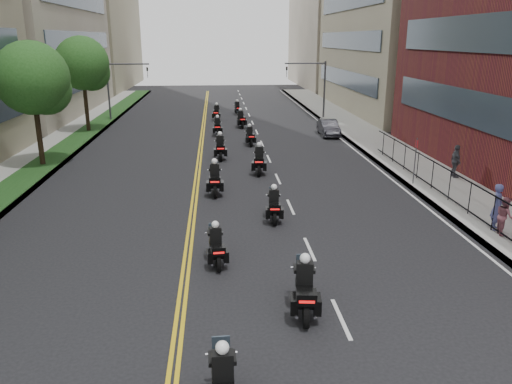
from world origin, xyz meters
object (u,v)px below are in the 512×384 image
motorcycle_2 (216,247)px  parked_sedan (329,128)px  motorcycle_10 (217,113)px  motorcycle_6 (220,148)px  motorcycle_11 (237,109)px  pedestrian_a (498,207)px  motorcycle_7 (250,137)px  motorcycle_8 (218,127)px  motorcycle_1 (305,290)px  motorcycle_4 (215,180)px  motorcycle_9 (241,120)px  motorcycle_3 (274,206)px  pedestrian_b (505,216)px  pedestrian_c (456,161)px  motorcycle_5 (259,161)px

motorcycle_2 → parked_sedan: 25.69m
motorcycle_10 → motorcycle_6: bearing=-84.7°
motorcycle_11 → pedestrian_a: bearing=-81.9°
motorcycle_7 → motorcycle_8: 4.82m
motorcycle_1 → motorcycle_6: bearing=102.9°
motorcycle_4 → motorcycle_11: size_ratio=1.17×
motorcycle_9 → motorcycle_3: bearing=-96.8°
motorcycle_6 → pedestrian_b: size_ratio=1.59×
motorcycle_1 → parked_sedan: motorcycle_1 is taller
motorcycle_4 → motorcycle_10: size_ratio=1.09×
motorcycle_3 → motorcycle_11: bearing=94.3°
motorcycle_2 → motorcycle_6: (0.33, 16.25, 0.10)m
motorcycle_4 → motorcycle_8: size_ratio=1.10×
motorcycle_9 → pedestrian_c: pedestrian_c is taller
motorcycle_6 → motorcycle_11: size_ratio=1.17×
motorcycle_6 → motorcycle_1: bearing=-84.5°
motorcycle_6 → motorcycle_11: (2.04, 20.10, -0.10)m
motorcycle_3 → pedestrian_c: pedestrian_c is taller
motorcycle_7 → motorcycle_8: (-2.39, 4.18, 0.03)m
motorcycle_1 → motorcycle_6: 19.95m
motorcycle_4 → motorcycle_9: bearing=83.2°
motorcycle_8 → pedestrian_c: 19.92m
motorcycle_4 → motorcycle_7: 12.42m
motorcycle_2 → parked_sedan: size_ratio=0.54×
motorcycle_1 → motorcycle_7: (0.04, 24.15, -0.09)m
motorcycle_1 → pedestrian_c: bearing=57.4°
motorcycle_10 → motorcycle_8: bearing=-85.0°
motorcycle_8 → motorcycle_4: bearing=-90.6°
motorcycle_2 → motorcycle_5: size_ratio=0.84×
motorcycle_2 → motorcycle_10: 32.88m
motorcycle_11 → motorcycle_10: bearing=-129.3°
motorcycle_4 → motorcycle_11: (2.41, 27.92, -0.11)m
motorcycle_1 → motorcycle_4: 12.29m
motorcycle_5 → motorcycle_9: (-0.29, 16.03, -0.04)m
motorcycle_8 → motorcycle_5: bearing=-78.8°
parked_sedan → motorcycle_11: bearing=120.8°
motorcycle_6 → motorcycle_10: bearing=89.6°
motorcycle_3 → motorcycle_4: size_ratio=0.88×
motorcycle_1 → motorcycle_5: motorcycle_5 is taller
motorcycle_1 → motorcycle_11: size_ratio=1.16×
motorcycle_10 → pedestrian_a: bearing=-65.0°
motorcycle_3 → motorcycle_1: bearing=-86.1°
motorcycle_8 → motorcycle_9: motorcycle_9 is taller
motorcycle_10 → parked_sedan: 12.85m
motorcycle_3 → pedestrian_a: bearing=-9.7°
motorcycle_5 → motorcycle_6: motorcycle_5 is taller
motorcycle_10 → motorcycle_11: size_ratio=1.08×
motorcycle_2 → pedestrian_b: bearing=1.4°
motorcycle_6 → pedestrian_b: bearing=-53.7°
motorcycle_4 → motorcycle_8: (0.24, 16.32, -0.07)m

